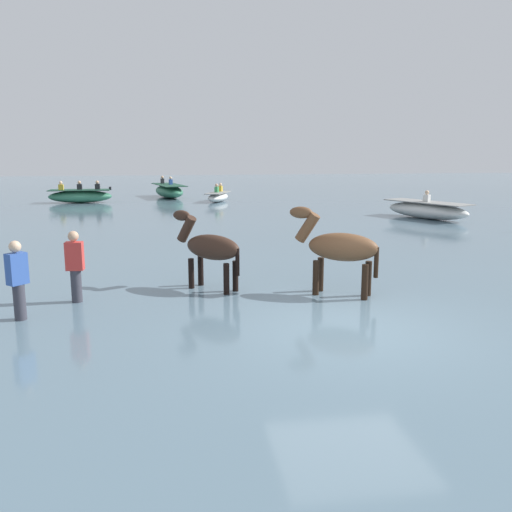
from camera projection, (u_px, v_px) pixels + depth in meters
ground_plane at (352, 343)px, 8.99m from camera, size 120.00×120.00×0.00m
water_surface at (257, 239)px, 18.66m from camera, size 90.00×90.00×0.25m
horse_lead_bay at (339, 249)px, 10.86m from camera, size 1.73×1.24×2.00m
horse_trailing_dark_bay at (210, 249)px, 11.32m from camera, size 1.47×1.37×1.87m
boat_near_port at (427, 210)px, 23.12m from camera, size 2.88×4.07×1.19m
boat_mid_channel at (80, 196)px, 29.91m from camera, size 3.37×1.24×1.20m
boat_near_starboard at (218, 197)px, 30.60m from camera, size 1.75×2.63×1.00m
boat_distant_east at (169, 191)px, 33.11m from camera, size 2.29×4.21×1.27m
person_onlooker_right at (75, 271)px, 10.40m from camera, size 0.33×0.22×1.63m
person_wading_mid at (18, 285)px, 9.31m from camera, size 0.37×0.37×1.63m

